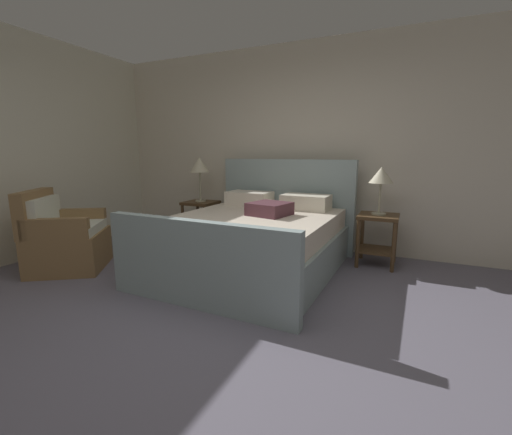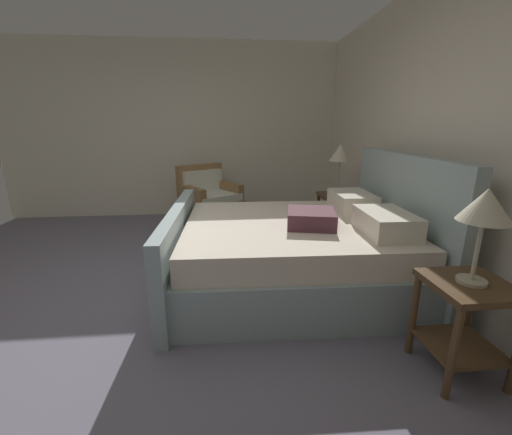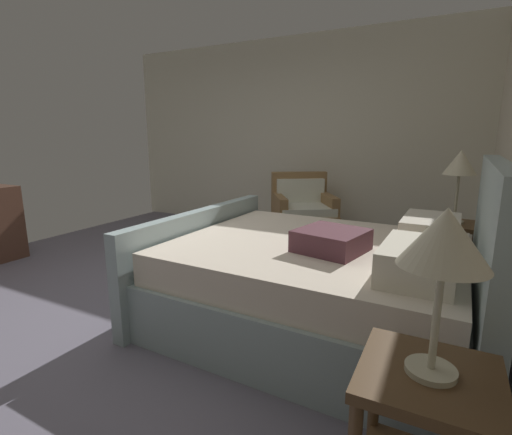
{
  "view_description": "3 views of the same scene",
  "coord_description": "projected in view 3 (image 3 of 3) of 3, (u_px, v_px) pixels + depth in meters",
  "views": [
    {
      "loc": [
        1.26,
        -1.87,
        1.29
      ],
      "look_at": [
        -0.04,
        0.97,
        0.7
      ],
      "focal_mm": 23.66,
      "sensor_mm": 36.0,
      "label": 1
    },
    {
      "loc": [
        2.53,
        0.79,
        1.46
      ],
      "look_at": [
        -0.12,
        1.05,
        0.71
      ],
      "focal_mm": 23.01,
      "sensor_mm": 36.0,
      "label": 2
    },
    {
      "loc": [
        2.17,
        2.17,
        1.35
      ],
      "look_at": [
        -0.29,
        0.9,
        0.75
      ],
      "focal_mm": 26.25,
      "sensor_mm": 36.0,
      "label": 3
    }
  ],
  "objects": [
    {
      "name": "nightstand_left",
      "position": [
        451.0,
        244.0,
        3.37
      ],
      "size": [
        0.44,
        0.44,
        0.6
      ],
      "color": "brown",
      "rests_on": "ground"
    },
    {
      "name": "table_lamp_right",
      "position": [
        445.0,
        244.0,
        1.12
      ],
      "size": [
        0.27,
        0.27,
        0.54
      ],
      "color": "#B7B293",
      "rests_on": "nightstand_right"
    },
    {
      "name": "nightstand_right",
      "position": [
        424.0,
        425.0,
        1.25
      ],
      "size": [
        0.44,
        0.44,
        0.6
      ],
      "color": "brown",
      "rests_on": "ground"
    },
    {
      "name": "table_lamp_left",
      "position": [
        460.0,
        165.0,
        3.22
      ],
      "size": [
        0.27,
        0.27,
        0.64
      ],
      "color": "#B7B293",
      "rests_on": "nightstand_left"
    },
    {
      "name": "bed",
      "position": [
        323.0,
        280.0,
        2.66
      ],
      "size": [
        1.89,
        2.2,
        1.22
      ],
      "color": "#99ADAF",
      "rests_on": "ground"
    },
    {
      "name": "wall_side_left",
      "position": [
        288.0,
        136.0,
        5.5
      ],
      "size": [
        0.12,
        5.34,
        2.72
      ],
      "primitive_type": "cube",
      "color": "silver",
      "rests_on": "ground"
    },
    {
      "name": "armchair",
      "position": [
        303.0,
        217.0,
        4.75
      ],
      "size": [
        1.01,
        1.0,
        0.9
      ],
      "color": "olive",
      "rests_on": "ground"
    },
    {
      "name": "ground_plane",
      "position": [
        146.0,
        302.0,
        3.15
      ],
      "size": [
        5.96,
        5.22,
        0.02
      ],
      "primitive_type": "cube",
      "color": "slate"
    }
  ]
}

